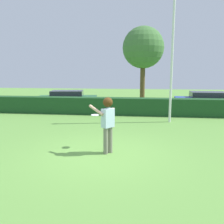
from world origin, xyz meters
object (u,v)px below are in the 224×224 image
object	(u,v)px
person	(108,119)
maple_tree	(143,48)
frisbee	(95,115)
parked_car_blue	(207,100)
lamppost	(172,50)
parked_car_green	(67,98)

from	to	relation	value
person	maple_tree	bearing A→B (deg)	85.13
frisbee	parked_car_blue	xyz separation A→B (m)	(5.92, 8.76, -0.42)
lamppost	parked_car_blue	bearing A→B (deg)	55.18
frisbee	lamppost	size ratio (longest dim) A/B	0.04
person	frisbee	bearing A→B (deg)	132.29
frisbee	parked_car_green	size ratio (longest dim) A/B	0.06
parked_car_green	maple_tree	world-z (taller)	maple_tree
person	frisbee	xyz separation A→B (m)	(-0.51, 0.57, 0.01)
frisbee	parked_car_blue	size ratio (longest dim) A/B	0.06
lamppost	parked_car_blue	xyz separation A→B (m)	(2.94, 4.22, -2.91)
parked_car_green	lamppost	bearing A→B (deg)	-31.11
frisbee	parked_car_green	bearing A→B (deg)	113.57
parked_car_green	parked_car_blue	distance (m)	9.68
parked_car_blue	lamppost	bearing A→B (deg)	-124.82
person	frisbee	size ratio (longest dim) A/B	6.64
lamppost	parked_car_blue	size ratio (longest dim) A/B	1.53
frisbee	maple_tree	distance (m)	12.40
person	parked_car_blue	distance (m)	10.79
parked_car_green	parked_car_blue	xyz separation A→B (m)	(9.68, 0.15, 0.00)
lamppost	maple_tree	bearing A→B (deg)	100.98
frisbee	lamppost	world-z (taller)	lamppost
person	maple_tree	world-z (taller)	maple_tree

